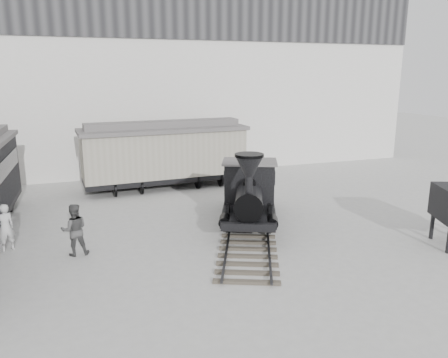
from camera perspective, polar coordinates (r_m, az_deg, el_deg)
name	(u,v)px	position (r m, az deg, el deg)	size (l,w,h in m)	color
ground	(255,264)	(14.60, 4.11, -10.96)	(90.00, 90.00, 0.00)	#9E9E9B
north_wall	(161,82)	(27.68, -8.24, 12.42)	(34.00, 2.51, 11.00)	silver
locomotive	(249,197)	(17.66, 3.31, -2.34)	(5.50, 9.37, 3.29)	#3B352F
boxcar	(165,153)	(23.75, -7.76, 3.39)	(8.98, 3.21, 3.63)	black
visitor_a	(5,227)	(17.08, -26.67, -5.68)	(0.62, 0.40, 1.69)	#BEBEBE
visitor_b	(74,230)	(15.74, -18.96, -6.29)	(0.88, 0.69, 1.81)	#434343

